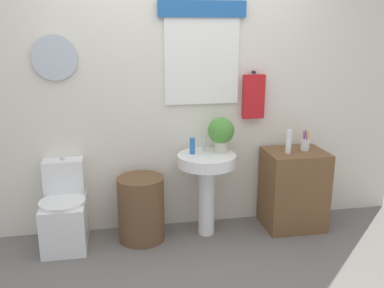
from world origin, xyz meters
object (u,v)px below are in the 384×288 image
object	(u,v)px
toilet	(65,213)
lotion_bottle	(289,142)
soap_bottle	(192,146)
potted_plant	(221,132)
pedestal_sink	(207,174)
wooden_cabinet	(293,189)
laundry_hamper	(141,209)
toothbrush_cup	(305,144)

from	to	relation	value
toilet	lotion_bottle	world-z (taller)	lotion_bottle
soap_bottle	potted_plant	bearing A→B (deg)	2.20
pedestal_sink	wooden_cabinet	size ratio (longest dim) A/B	1.02
toilet	pedestal_sink	xyz separation A→B (m)	(1.24, -0.03, 0.28)
wooden_cabinet	soap_bottle	distance (m)	1.06
toilet	potted_plant	distance (m)	1.52
toilet	pedestal_sink	size ratio (longest dim) A/B	0.99
laundry_hamper	wooden_cabinet	xyz separation A→B (m)	(1.42, 0.00, 0.08)
pedestal_sink	lotion_bottle	size ratio (longest dim) A/B	3.52
lotion_bottle	soap_bottle	bearing A→B (deg)	174.01
soap_bottle	potted_plant	world-z (taller)	potted_plant
wooden_cabinet	toothbrush_cup	world-z (taller)	toothbrush_cup
toilet	laundry_hamper	size ratio (longest dim) A/B	1.29
pedestal_sink	potted_plant	size ratio (longest dim) A/B	2.40
lotion_bottle	wooden_cabinet	bearing A→B (deg)	22.86
laundry_hamper	pedestal_sink	world-z (taller)	pedestal_sink
toilet	soap_bottle	size ratio (longest dim) A/B	5.14
soap_bottle	potted_plant	size ratio (longest dim) A/B	0.46
toilet	soap_bottle	world-z (taller)	soap_bottle
toilet	pedestal_sink	world-z (taller)	pedestal_sink
toilet	lotion_bottle	xyz separation A→B (m)	(1.98, -0.07, 0.56)
laundry_hamper	toothbrush_cup	bearing A→B (deg)	0.76
wooden_cabinet	toothbrush_cup	bearing A→B (deg)	11.89
soap_bottle	toilet	bearing A→B (deg)	-179.03
potted_plant	lotion_bottle	size ratio (longest dim) A/B	1.47
wooden_cabinet	potted_plant	world-z (taller)	potted_plant
potted_plant	toothbrush_cup	xyz separation A→B (m)	(0.79, -0.04, -0.14)
pedestal_sink	toilet	bearing A→B (deg)	178.57
soap_bottle	toothbrush_cup	size ratio (longest dim) A/B	0.78
toilet	toothbrush_cup	bearing A→B (deg)	-0.29
soap_bottle	lotion_bottle	world-z (taller)	lotion_bottle
toothbrush_cup	pedestal_sink	bearing A→B (deg)	-178.77
lotion_bottle	toothbrush_cup	bearing A→B (deg)	17.54
laundry_hamper	wooden_cabinet	size ratio (longest dim) A/B	0.78
wooden_cabinet	potted_plant	size ratio (longest dim) A/B	2.35
laundry_hamper	lotion_bottle	distance (m)	1.44
toilet	toothbrush_cup	world-z (taller)	toothbrush_cup
soap_bottle	lotion_bottle	bearing A→B (deg)	-5.99
wooden_cabinet	toilet	bearing A→B (deg)	179.14
soap_bottle	toothbrush_cup	distance (m)	1.05
potted_plant	toothbrush_cup	distance (m)	0.80
lotion_bottle	toothbrush_cup	world-z (taller)	lotion_bottle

